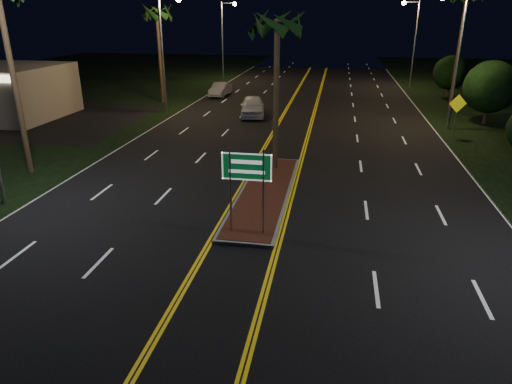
% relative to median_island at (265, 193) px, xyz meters
% --- Properties ---
extents(ground, '(120.00, 120.00, 0.00)m').
position_rel_median_island_xyz_m(ground, '(0.00, -7.00, -0.08)').
color(ground, black).
rests_on(ground, ground).
extents(median_island, '(2.25, 10.25, 0.17)m').
position_rel_median_island_xyz_m(median_island, '(0.00, 0.00, 0.00)').
color(median_island, gray).
rests_on(median_island, ground).
extents(highway_sign, '(1.80, 0.08, 3.20)m').
position_rel_median_island_xyz_m(highway_sign, '(0.00, -4.20, 2.32)').
color(highway_sign, gray).
rests_on(highway_sign, ground).
extents(streetlight_left_mid, '(1.91, 0.44, 9.00)m').
position_rel_median_island_xyz_m(streetlight_left_mid, '(-10.61, 17.00, 5.57)').
color(streetlight_left_mid, gray).
rests_on(streetlight_left_mid, ground).
extents(streetlight_left_far, '(1.91, 0.44, 9.00)m').
position_rel_median_island_xyz_m(streetlight_left_far, '(-10.61, 37.00, 5.57)').
color(streetlight_left_far, gray).
rests_on(streetlight_left_far, ground).
extents(streetlight_right_mid, '(1.91, 0.44, 9.00)m').
position_rel_median_island_xyz_m(streetlight_right_mid, '(10.61, 15.00, 5.57)').
color(streetlight_right_mid, gray).
rests_on(streetlight_right_mid, ground).
extents(streetlight_right_far, '(1.91, 0.44, 9.00)m').
position_rel_median_island_xyz_m(streetlight_right_far, '(10.61, 35.00, 5.57)').
color(streetlight_right_far, gray).
rests_on(streetlight_right_far, ground).
extents(palm_median, '(2.40, 2.40, 8.30)m').
position_rel_median_island_xyz_m(palm_median, '(0.00, 3.50, 7.19)').
color(palm_median, '#382819').
rests_on(palm_median, ground).
extents(palm_left_far, '(2.40, 2.40, 8.80)m').
position_rel_median_island_xyz_m(palm_left_far, '(-12.80, 21.00, 7.66)').
color(palm_left_far, '#382819').
rests_on(palm_left_far, ground).
extents(shrub_mid, '(3.78, 3.78, 4.62)m').
position_rel_median_island_xyz_m(shrub_mid, '(14.00, 17.00, 2.64)').
color(shrub_mid, '#382819').
rests_on(shrub_mid, ground).
extents(shrub_far, '(3.24, 3.24, 3.96)m').
position_rel_median_island_xyz_m(shrub_far, '(13.80, 29.00, 2.25)').
color(shrub_far, '#382819').
rests_on(shrub_far, ground).
extents(car_near, '(3.24, 5.78, 1.82)m').
position_rel_median_island_xyz_m(car_near, '(-3.63, 16.77, 0.83)').
color(car_near, silver).
rests_on(car_near, ground).
extents(car_far, '(2.18, 4.63, 1.51)m').
position_rel_median_island_xyz_m(car_far, '(-8.52, 25.68, 0.67)').
color(car_far, '#B7B8C2').
rests_on(car_far, ground).
extents(warning_sign, '(1.15, 0.36, 2.84)m').
position_rel_median_island_xyz_m(warning_sign, '(10.80, 12.41, 1.80)').
color(warning_sign, gray).
rests_on(warning_sign, ground).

